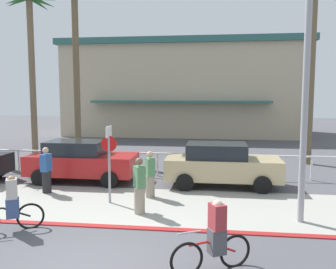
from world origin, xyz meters
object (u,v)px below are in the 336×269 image
(stop_sign_bike_lane, at_px, (109,153))
(pedestrian_1, at_px, (46,172))
(palm_tree_2, at_px, (31,34))
(palm_tree_4, at_px, (313,16))
(car_red_1, at_px, (81,161))
(streetlight_curb, at_px, (309,68))
(cyclist_black_1, at_px, (11,205))
(car_tan_2, at_px, (221,164))
(cyclist_red_0, at_px, (215,238))
(pedestrian_2, at_px, (139,188))
(pedestrian_0, at_px, (150,176))
(palm_tree_3, at_px, (75,23))

(stop_sign_bike_lane, bearing_deg, pedestrian_1, 161.09)
(palm_tree_2, height_order, palm_tree_4, palm_tree_4)
(car_red_1, bearing_deg, streetlight_curb, -27.10)
(pedestrian_1, bearing_deg, stop_sign_bike_lane, -18.91)
(cyclist_black_1, distance_m, pedestrian_1, 3.66)
(stop_sign_bike_lane, distance_m, car_tan_2, 4.63)
(streetlight_curb, height_order, car_red_1, streetlight_curb)
(cyclist_red_0, height_order, pedestrian_2, pedestrian_2)
(car_tan_2, relative_size, pedestrian_2, 2.56)
(cyclist_red_0, relative_size, pedestrian_2, 0.95)
(car_tan_2, distance_m, cyclist_black_1, 7.74)
(car_tan_2, bearing_deg, pedestrian_2, -124.32)
(cyclist_red_0, xyz_separation_m, pedestrian_0, (-2.23, 4.99, 0.06))
(pedestrian_1, distance_m, pedestrian_2, 4.25)
(palm_tree_4, relative_size, pedestrian_2, 5.81)
(car_red_1, xyz_separation_m, pedestrian_2, (3.22, -3.69, -0.08))
(streetlight_curb, distance_m, palm_tree_2, 16.81)
(car_tan_2, xyz_separation_m, cyclist_red_0, (-0.24, -6.88, -0.18))
(car_tan_2, relative_size, pedestrian_1, 2.61)
(stop_sign_bike_lane, relative_size, palm_tree_3, 0.26)
(pedestrian_1, bearing_deg, car_tan_2, 15.89)
(cyclist_black_1, distance_m, pedestrian_2, 3.54)
(palm_tree_2, relative_size, palm_tree_4, 0.93)
(streetlight_curb, height_order, pedestrian_0, streetlight_curb)
(pedestrian_1, bearing_deg, streetlight_curb, -14.35)
(streetlight_curb, height_order, pedestrian_2, streetlight_curb)
(stop_sign_bike_lane, height_order, palm_tree_2, palm_tree_2)
(car_tan_2, xyz_separation_m, pedestrian_1, (-6.31, -1.80, -0.09))
(cyclist_red_0, height_order, pedestrian_0, pedestrian_0)
(palm_tree_4, distance_m, pedestrian_2, 13.07)
(car_tan_2, bearing_deg, palm_tree_4, 49.30)
(palm_tree_2, bearing_deg, pedestrian_2, -49.47)
(palm_tree_2, height_order, cyclist_red_0, palm_tree_2)
(pedestrian_0, relative_size, pedestrian_1, 0.97)
(pedestrian_1, bearing_deg, cyclist_red_0, -39.93)
(stop_sign_bike_lane, distance_m, car_red_1, 3.52)
(pedestrian_1, bearing_deg, palm_tree_4, 33.00)
(palm_tree_4, relative_size, car_tan_2, 2.26)
(palm_tree_4, bearing_deg, pedestrian_0, -134.42)
(palm_tree_2, distance_m, palm_tree_4, 15.44)
(stop_sign_bike_lane, distance_m, streetlight_curb, 6.51)
(stop_sign_bike_lane, bearing_deg, streetlight_curb, -12.23)
(cyclist_black_1, height_order, pedestrian_0, pedestrian_0)
(stop_sign_bike_lane, distance_m, palm_tree_2, 12.69)
(pedestrian_1, bearing_deg, palm_tree_3, 102.94)
(car_tan_2, bearing_deg, pedestrian_1, -164.11)
(pedestrian_2, bearing_deg, palm_tree_3, 120.67)
(stop_sign_bike_lane, bearing_deg, palm_tree_3, 117.33)
(streetlight_curb, height_order, cyclist_black_1, streetlight_curb)
(streetlight_curb, distance_m, cyclist_black_1, 8.63)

